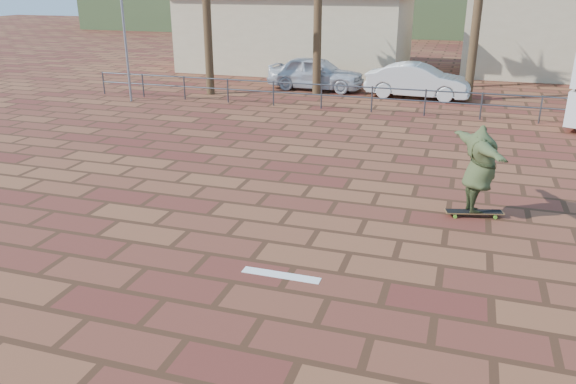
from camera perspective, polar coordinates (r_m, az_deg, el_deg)
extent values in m
plane|color=brown|center=(11.05, -2.21, -5.01)|extent=(120.00, 120.00, 0.00)
cube|color=white|center=(9.84, -0.72, -8.44)|extent=(1.40, 0.22, 0.01)
cylinder|color=#47494F|center=(26.69, -18.24, 10.49)|extent=(0.06, 0.06, 1.00)
cylinder|color=#47494F|center=(25.58, -14.52, 10.45)|extent=(0.06, 0.06, 1.00)
cylinder|color=#47494F|center=(24.59, -10.48, 10.37)|extent=(0.06, 0.06, 1.00)
cylinder|color=#47494F|center=(23.73, -6.13, 10.22)|extent=(0.06, 0.06, 1.00)
cylinder|color=#47494F|center=(23.01, -1.49, 10.00)|extent=(0.06, 0.06, 1.00)
cylinder|color=#47494F|center=(22.44, 3.41, 9.69)|extent=(0.06, 0.06, 1.00)
cylinder|color=#47494F|center=(22.04, 8.52, 9.30)|extent=(0.06, 0.06, 1.00)
cylinder|color=#47494F|center=(21.82, 13.75, 8.82)|extent=(0.06, 0.06, 1.00)
cylinder|color=#47494F|center=(21.78, 19.04, 8.26)|extent=(0.06, 0.06, 1.00)
cylinder|color=#47494F|center=(21.93, 24.28, 7.64)|extent=(0.06, 0.06, 1.00)
cylinder|color=#47494F|center=(21.96, 8.58, 10.45)|extent=(24.00, 0.05, 0.05)
cylinder|color=#47494F|center=(22.03, 8.52, 9.43)|extent=(24.00, 0.05, 0.05)
cylinder|color=gray|center=(24.39, -16.57, 18.09)|extent=(0.10, 0.10, 8.00)
cylinder|color=brown|center=(25.36, -8.25, 17.64)|extent=(0.36, 0.36, 7.00)
cylinder|color=brown|center=(24.89, 18.58, 16.19)|extent=(0.36, 0.36, 6.50)
cube|color=beige|center=(32.85, 0.98, 15.89)|extent=(12.00, 7.00, 4.00)
cube|color=beige|center=(33.75, 26.31, 14.40)|extent=(10.00, 6.00, 4.50)
cube|color=olive|center=(12.78, 18.37, -1.92)|extent=(1.26, 0.58, 0.02)
cube|color=black|center=(12.77, 18.38, -1.87)|extent=(1.21, 0.55, 0.00)
cube|color=silver|center=(12.68, 16.51, -2.05)|extent=(0.12, 0.21, 0.03)
cube|color=silver|center=(12.91, 20.17, -2.07)|extent=(0.12, 0.21, 0.03)
cylinder|color=#6CC229|center=(12.58, 16.62, -2.41)|extent=(0.08, 0.05, 0.08)
cylinder|color=#6CC229|center=(12.80, 16.37, -1.97)|extent=(0.08, 0.05, 0.08)
cylinder|color=#6CC229|center=(12.82, 20.31, -2.42)|extent=(0.08, 0.05, 0.08)
cylinder|color=#6CC229|center=(13.03, 20.00, -1.99)|extent=(0.08, 0.05, 0.08)
imported|color=#3D4827|center=(12.45, 18.87, 2.20)|extent=(1.53, 2.40, 1.91)
imported|color=silver|center=(26.53, 2.87, 11.98)|extent=(4.51, 2.00, 1.51)
imported|color=silver|center=(25.17, 13.08, 10.93)|extent=(4.50, 1.87, 1.45)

